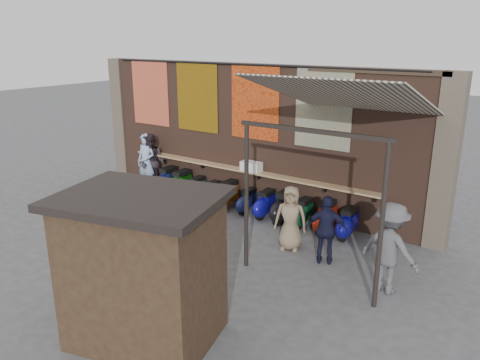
{
  "coord_description": "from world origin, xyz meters",
  "views": [
    {
      "loc": [
        7.12,
        -8.11,
        4.7
      ],
      "look_at": [
        0.7,
        1.2,
        1.21
      ],
      "focal_mm": 35.0,
      "sensor_mm": 36.0,
      "label": 1
    }
  ],
  "objects_px": {
    "scooter_stool_6": "(265,204)",
    "scooter_stool_9": "(326,217)",
    "market_stall": "(144,273)",
    "scooter_stool_4": "(227,195)",
    "scooter_stool_8": "(303,213)",
    "shopper_tan": "(291,218)",
    "shopper_navy": "(327,230)",
    "scooter_stool_1": "(181,184)",
    "diner_left": "(146,162)",
    "scooter_stool_3": "(211,193)",
    "shopper_grey": "(390,248)",
    "diner_right": "(152,162)",
    "shelf_box": "(251,166)",
    "scooter_stool_0": "(167,180)",
    "scooter_stool_5": "(247,201)",
    "scooter_stool_7": "(284,207)",
    "scooter_stool_10": "(348,224)",
    "scooter_stool_2": "(196,189)"
  },
  "relations": [
    {
      "from": "scooter_stool_4",
      "to": "shopper_navy",
      "type": "relative_size",
      "value": 0.55
    },
    {
      "from": "scooter_stool_2",
      "to": "scooter_stool_10",
      "type": "xyz_separation_m",
      "value": [
        4.79,
        -0.06,
        0.03
      ]
    },
    {
      "from": "shopper_tan",
      "to": "scooter_stool_5",
      "type": "bearing_deg",
      "value": 127.43
    },
    {
      "from": "scooter_stool_8",
      "to": "diner_right",
      "type": "distance_m",
      "value": 5.36
    },
    {
      "from": "scooter_stool_3",
      "to": "scooter_stool_9",
      "type": "bearing_deg",
      "value": 0.33
    },
    {
      "from": "scooter_stool_5",
      "to": "diner_right",
      "type": "bearing_deg",
      "value": -179.58
    },
    {
      "from": "scooter_stool_8",
      "to": "shelf_box",
      "type": "bearing_deg",
      "value": 170.16
    },
    {
      "from": "scooter_stool_9",
      "to": "shelf_box",
      "type": "bearing_deg",
      "value": 172.89
    },
    {
      "from": "diner_right",
      "to": "shopper_grey",
      "type": "bearing_deg",
      "value": -28.73
    },
    {
      "from": "scooter_stool_7",
      "to": "market_stall",
      "type": "xyz_separation_m",
      "value": [
        0.61,
        -5.56,
        0.75
      ]
    },
    {
      "from": "scooter_stool_8",
      "to": "shopper_tan",
      "type": "bearing_deg",
      "value": -75.14
    },
    {
      "from": "scooter_stool_10",
      "to": "scooter_stool_9",
      "type": "bearing_deg",
      "value": 177.12
    },
    {
      "from": "scooter_stool_6",
      "to": "scooter_stool_7",
      "type": "distance_m",
      "value": 0.58
    },
    {
      "from": "shopper_navy",
      "to": "market_stall",
      "type": "relative_size",
      "value": 0.65
    },
    {
      "from": "shopper_grey",
      "to": "scooter_stool_9",
      "type": "bearing_deg",
      "value": -29.27
    },
    {
      "from": "shopper_navy",
      "to": "scooter_stool_1",
      "type": "bearing_deg",
      "value": -36.16
    },
    {
      "from": "scooter_stool_1",
      "to": "diner_left",
      "type": "bearing_deg",
      "value": -177.15
    },
    {
      "from": "scooter_stool_9",
      "to": "market_stall",
      "type": "height_order",
      "value": "market_stall"
    },
    {
      "from": "scooter_stool_8",
      "to": "scooter_stool_9",
      "type": "height_order",
      "value": "scooter_stool_9"
    },
    {
      "from": "scooter_stool_1",
      "to": "scooter_stool_7",
      "type": "distance_m",
      "value": 3.57
    },
    {
      "from": "scooter_stool_4",
      "to": "scooter_stool_8",
      "type": "height_order",
      "value": "scooter_stool_4"
    },
    {
      "from": "market_stall",
      "to": "scooter_stool_4",
      "type": "bearing_deg",
      "value": 99.91
    },
    {
      "from": "scooter_stool_5",
      "to": "scooter_stool_6",
      "type": "distance_m",
      "value": 0.6
    },
    {
      "from": "scooter_stool_9",
      "to": "scooter_stool_10",
      "type": "xyz_separation_m",
      "value": [
        0.59,
        -0.03,
        -0.02
      ]
    },
    {
      "from": "scooter_stool_0",
      "to": "scooter_stool_9",
      "type": "relative_size",
      "value": 1.02
    },
    {
      "from": "scooter_stool_6",
      "to": "scooter_stool_7",
      "type": "height_order",
      "value": "scooter_stool_7"
    },
    {
      "from": "scooter_stool_7",
      "to": "shopper_grey",
      "type": "distance_m",
      "value": 3.89
    },
    {
      "from": "scooter_stool_2",
      "to": "scooter_stool_10",
      "type": "relative_size",
      "value": 0.93
    },
    {
      "from": "scooter_stool_9",
      "to": "shopper_navy",
      "type": "relative_size",
      "value": 0.55
    },
    {
      "from": "scooter_stool_10",
      "to": "shopper_tan",
      "type": "distance_m",
      "value": 1.61
    },
    {
      "from": "scooter_stool_3",
      "to": "shopper_navy",
      "type": "height_order",
      "value": "shopper_navy"
    },
    {
      "from": "scooter_stool_7",
      "to": "scooter_stool_9",
      "type": "relative_size",
      "value": 1.05
    },
    {
      "from": "scooter_stool_8",
      "to": "diner_left",
      "type": "bearing_deg",
      "value": -179.12
    },
    {
      "from": "scooter_stool_0",
      "to": "scooter_stool_10",
      "type": "bearing_deg",
      "value": -0.59
    },
    {
      "from": "scooter_stool_7",
      "to": "market_stall",
      "type": "distance_m",
      "value": 5.64
    },
    {
      "from": "scooter_stool_9",
      "to": "shopper_navy",
      "type": "bearing_deg",
      "value": -65.34
    },
    {
      "from": "scooter_stool_3",
      "to": "diner_right",
      "type": "distance_m",
      "value": 2.45
    },
    {
      "from": "scooter_stool_3",
      "to": "scooter_stool_8",
      "type": "xyz_separation_m",
      "value": [
        2.95,
        0.01,
        0.03
      ]
    },
    {
      "from": "scooter_stool_0",
      "to": "scooter_stool_7",
      "type": "height_order",
      "value": "scooter_stool_7"
    },
    {
      "from": "scooter_stool_10",
      "to": "shopper_tan",
      "type": "bearing_deg",
      "value": -123.71
    },
    {
      "from": "scooter_stool_6",
      "to": "scooter_stool_9",
      "type": "height_order",
      "value": "scooter_stool_9"
    },
    {
      "from": "diner_right",
      "to": "scooter_stool_10",
      "type": "bearing_deg",
      "value": -15.59
    },
    {
      "from": "scooter_stool_2",
      "to": "market_stall",
      "type": "bearing_deg",
      "value": -57.1
    },
    {
      "from": "scooter_stool_1",
      "to": "scooter_stool_4",
      "type": "xyz_separation_m",
      "value": [
        1.75,
        0.0,
        -0.01
      ]
    },
    {
      "from": "scooter_stool_2",
      "to": "scooter_stool_6",
      "type": "xyz_separation_m",
      "value": [
        2.44,
        -0.03,
        0.03
      ]
    },
    {
      "from": "scooter_stool_0",
      "to": "scooter_stool_2",
      "type": "distance_m",
      "value": 1.17
    },
    {
      "from": "scooter_stool_0",
      "to": "scooter_stool_1",
      "type": "relative_size",
      "value": 0.99
    },
    {
      "from": "scooter_stool_6",
      "to": "scooter_stool_8",
      "type": "height_order",
      "value": "scooter_stool_6"
    },
    {
      "from": "scooter_stool_0",
      "to": "scooter_stool_3",
      "type": "bearing_deg",
      "value": -1.66
    },
    {
      "from": "shelf_box",
      "to": "scooter_stool_5",
      "type": "xyz_separation_m",
      "value": [
        0.06,
        -0.27,
        -0.92
      ]
    }
  ]
}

